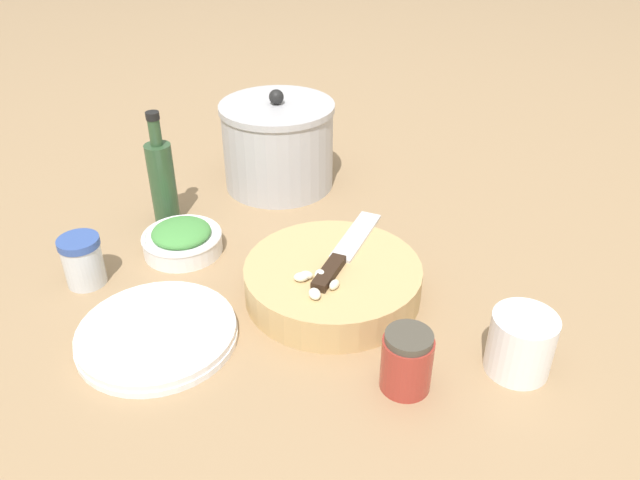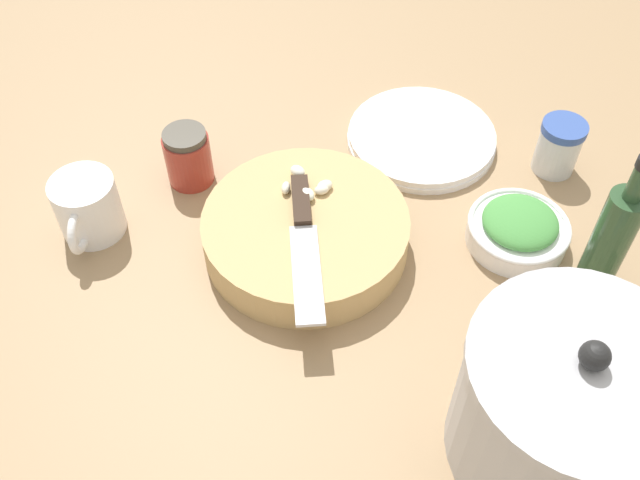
# 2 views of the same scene
# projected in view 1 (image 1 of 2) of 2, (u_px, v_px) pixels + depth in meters

# --- Properties ---
(ground_plane) EXTENTS (5.00, 5.00, 0.00)m
(ground_plane) POSITION_uv_depth(u_px,v_px,m) (309.00, 272.00, 1.00)
(ground_plane) COLOR #997A56
(cutting_board) EXTENTS (0.27, 0.27, 0.05)m
(cutting_board) POSITION_uv_depth(u_px,v_px,m) (333.00, 281.00, 0.94)
(cutting_board) COLOR tan
(cutting_board) RESTS_ON ground_plane
(chef_knife) EXTENTS (0.04, 0.23, 0.01)m
(chef_knife) POSITION_uv_depth(u_px,v_px,m) (344.00, 253.00, 0.94)
(chef_knife) COLOR black
(chef_knife) RESTS_ON cutting_board
(garlic_cloves) EXTENTS (0.07, 0.07, 0.01)m
(garlic_cloves) POSITION_uv_depth(u_px,v_px,m) (315.00, 281.00, 0.88)
(garlic_cloves) COLOR #EEE4CC
(garlic_cloves) RESTS_ON cutting_board
(herb_bowl) EXTENTS (0.13, 0.13, 0.05)m
(herb_bowl) POSITION_uv_depth(u_px,v_px,m) (182.00, 239.00, 1.04)
(herb_bowl) COLOR white
(herb_bowl) RESTS_ON ground_plane
(spice_jar) EXTENTS (0.06, 0.06, 0.08)m
(spice_jar) POSITION_uv_depth(u_px,v_px,m) (83.00, 261.00, 0.96)
(spice_jar) COLOR silver
(spice_jar) RESTS_ON ground_plane
(coffee_mug) EXTENTS (0.08, 0.12, 0.08)m
(coffee_mug) POSITION_uv_depth(u_px,v_px,m) (521.00, 342.00, 0.80)
(coffee_mug) COLOR white
(coffee_mug) RESTS_ON ground_plane
(plate_stack) EXTENTS (0.22, 0.22, 0.02)m
(plate_stack) POSITION_uv_depth(u_px,v_px,m) (157.00, 334.00, 0.86)
(plate_stack) COLOR white
(plate_stack) RESTS_ON ground_plane
(honey_jar) EXTENTS (0.06, 0.06, 0.08)m
(honey_jar) POSITION_uv_depth(u_px,v_px,m) (407.00, 361.00, 0.77)
(honey_jar) COLOR #9E3328
(honey_jar) RESTS_ON ground_plane
(oil_bottle) EXTENTS (0.05, 0.05, 0.21)m
(oil_bottle) POSITION_uv_depth(u_px,v_px,m) (162.00, 180.00, 1.09)
(oil_bottle) COLOR #2D4C2D
(oil_bottle) RESTS_ON ground_plane
(stock_pot) EXTENTS (0.22, 0.22, 0.20)m
(stock_pot) POSITION_uv_depth(u_px,v_px,m) (278.00, 145.00, 1.21)
(stock_pot) COLOR #B2B2B7
(stock_pot) RESTS_ON ground_plane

